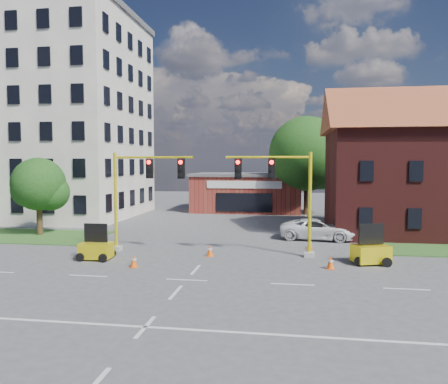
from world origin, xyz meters
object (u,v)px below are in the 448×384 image
(signal_mast_east, at_px, (282,191))
(pickup_white, at_px, (318,229))
(trailer_east, at_px, (371,252))
(signal_mast_west, at_px, (141,189))
(trailer_west, at_px, (96,249))

(signal_mast_east, distance_m, pickup_white, 7.23)
(trailer_east, height_order, pickup_white, trailer_east)
(trailer_east, distance_m, pickup_white, 7.65)
(signal_mast_west, bearing_deg, pickup_white, 28.14)
(trailer_east, bearing_deg, trailer_west, 165.16)
(trailer_west, bearing_deg, signal_mast_east, 11.86)
(signal_mast_east, bearing_deg, pickup_white, 67.39)
(trailer_east, xyz_separation_m, pickup_white, (-2.43, 7.25, 0.08))
(trailer_west, bearing_deg, trailer_east, 3.07)
(signal_mast_east, height_order, trailer_west, signal_mast_east)
(trailer_east, bearing_deg, pickup_white, 89.01)
(trailer_west, distance_m, trailer_east, 15.52)
(signal_mast_east, bearing_deg, signal_mast_west, 180.00)
(trailer_west, bearing_deg, signal_mast_west, 52.52)
(signal_mast_east, relative_size, pickup_white, 1.15)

